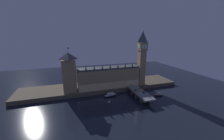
# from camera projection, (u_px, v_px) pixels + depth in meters

# --- Properties ---
(ground_plane) EXTENTS (400.00, 400.00, 0.00)m
(ground_plane) POSITION_uv_depth(u_px,v_px,m) (109.00, 100.00, 162.44)
(ground_plane) COLOR black
(embankment) EXTENTS (220.00, 42.00, 5.28)m
(embankment) POSITION_uv_depth(u_px,v_px,m) (102.00, 87.00, 197.88)
(embankment) COLOR brown
(embankment) RESTS_ON ground_plane
(parliament_hall) EXTENTS (83.06, 16.69, 33.60)m
(parliament_hall) POSITION_uv_depth(u_px,v_px,m) (109.00, 77.00, 186.60)
(parliament_hall) COLOR #9E845B
(parliament_hall) RESTS_ON embankment
(clock_tower) EXTENTS (11.30, 11.41, 76.48)m
(clock_tower) POSITION_uv_depth(u_px,v_px,m) (142.00, 57.00, 191.48)
(clock_tower) COLOR #9E845B
(clock_tower) RESTS_ON embankment
(victoria_tower) EXTENTS (16.51, 16.51, 55.37)m
(victoria_tower) POSITION_uv_depth(u_px,v_px,m) (69.00, 72.00, 170.04)
(victoria_tower) COLOR #9E845B
(victoria_tower) RESTS_ON embankment
(bridge) EXTENTS (13.83, 46.00, 7.37)m
(bridge) POSITION_uv_depth(u_px,v_px,m) (140.00, 94.00, 167.58)
(bridge) COLOR slate
(bridge) RESTS_ON ground_plane
(car_northbound_lead) EXTENTS (1.88, 4.62, 1.47)m
(car_northbound_lead) POSITION_uv_depth(u_px,v_px,m) (136.00, 90.00, 171.11)
(car_northbound_lead) COLOR #235633
(car_northbound_lead) RESTS_ON bridge
(car_southbound_lead) EXTENTS (1.99, 4.34, 1.33)m
(car_southbound_lead) POSITION_uv_depth(u_px,v_px,m) (144.00, 92.00, 164.93)
(car_southbound_lead) COLOR #235633
(car_southbound_lead) RESTS_ON bridge
(car_southbound_trail) EXTENTS (1.88, 3.81, 1.41)m
(car_southbound_trail) POSITION_uv_depth(u_px,v_px,m) (139.00, 89.00, 174.42)
(car_southbound_trail) COLOR yellow
(car_southbound_trail) RESTS_ON bridge
(pedestrian_near_rail) EXTENTS (0.38, 0.38, 1.62)m
(pedestrian_near_rail) POSITION_uv_depth(u_px,v_px,m) (142.00, 97.00, 151.34)
(pedestrian_near_rail) COLOR black
(pedestrian_near_rail) RESTS_ON bridge
(pedestrian_far_rail) EXTENTS (0.38, 0.38, 1.87)m
(pedestrian_far_rail) POSITION_uv_depth(u_px,v_px,m) (131.00, 88.00, 177.29)
(pedestrian_far_rail) COLOR black
(pedestrian_far_rail) RESTS_ON bridge
(street_lamp_near) EXTENTS (1.34, 0.60, 5.91)m
(street_lamp_near) POSITION_uv_depth(u_px,v_px,m) (142.00, 95.00, 150.62)
(street_lamp_near) COLOR #2D3333
(street_lamp_near) RESTS_ON bridge
(street_lamp_mid) EXTENTS (1.34, 0.60, 6.02)m
(street_lamp_mid) POSITION_uv_depth(u_px,v_px,m) (145.00, 89.00, 167.98)
(street_lamp_mid) COLOR #2D3333
(street_lamp_mid) RESTS_ON bridge
(street_lamp_far) EXTENTS (1.34, 0.60, 6.22)m
(street_lamp_far) POSITION_uv_depth(u_px,v_px,m) (130.00, 86.00, 177.81)
(street_lamp_far) COLOR #2D3333
(street_lamp_far) RESTS_ON bridge
(boat_upstream) EXTENTS (17.64, 7.43, 4.59)m
(boat_upstream) POSITION_uv_depth(u_px,v_px,m) (111.00, 95.00, 171.66)
(boat_upstream) COLOR #1E2842
(boat_upstream) RESTS_ON ground_plane
(boat_downstream) EXTENTS (11.66, 7.13, 4.19)m
(boat_downstream) POSITION_uv_depth(u_px,v_px,m) (159.00, 95.00, 173.76)
(boat_downstream) COLOR #28282D
(boat_downstream) RESTS_ON ground_plane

